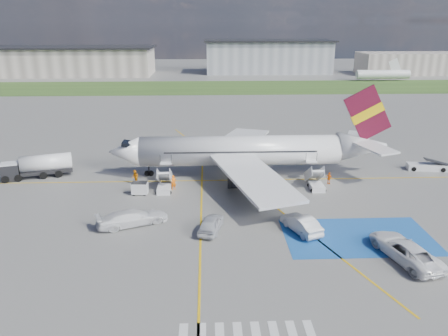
{
  "coord_description": "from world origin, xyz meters",
  "views": [
    {
      "loc": [
        -4.27,
        -40.8,
        19.54
      ],
      "look_at": [
        -2.37,
        6.62,
        3.5
      ],
      "focal_mm": 35.0,
      "sensor_mm": 36.0,
      "label": 1
    }
  ],
  "objects_px": {
    "belt_loader": "(427,167)",
    "van_white_a": "(405,247)",
    "fuel_tanker": "(38,168)",
    "van_white_b": "(132,215)",
    "gpu_cart": "(140,189)",
    "car_silver_a": "(211,223)",
    "car_silver_b": "(301,224)",
    "airliner": "(251,150)"
  },
  "relations": [
    {
      "from": "belt_loader",
      "to": "van_white_a",
      "type": "height_order",
      "value": "van_white_a"
    },
    {
      "from": "fuel_tanker",
      "to": "van_white_b",
      "type": "xyz_separation_m",
      "value": [
        14.63,
        -14.85,
        -0.2
      ]
    },
    {
      "from": "gpu_cart",
      "to": "van_white_a",
      "type": "distance_m",
      "value": 29.48
    },
    {
      "from": "car_silver_a",
      "to": "fuel_tanker",
      "type": "bearing_deg",
      "value": -21.38
    },
    {
      "from": "gpu_cart",
      "to": "car_silver_a",
      "type": "height_order",
      "value": "car_silver_a"
    },
    {
      "from": "gpu_cart",
      "to": "car_silver_b",
      "type": "relative_size",
      "value": 0.38
    },
    {
      "from": "gpu_cart",
      "to": "van_white_b",
      "type": "bearing_deg",
      "value": -82.94
    },
    {
      "from": "car_silver_a",
      "to": "van_white_b",
      "type": "bearing_deg",
      "value": 3.0
    },
    {
      "from": "airliner",
      "to": "car_silver_a",
      "type": "xyz_separation_m",
      "value": [
        -5.49,
        -16.23,
        -2.6
      ]
    },
    {
      "from": "gpu_cart",
      "to": "belt_loader",
      "type": "height_order",
      "value": "belt_loader"
    },
    {
      "from": "van_white_b",
      "to": "belt_loader",
      "type": "bearing_deg",
      "value": -89.19
    },
    {
      "from": "belt_loader",
      "to": "car_silver_b",
      "type": "distance_m",
      "value": 27.69
    },
    {
      "from": "airliner",
      "to": "van_white_a",
      "type": "distance_m",
      "value": 24.89
    },
    {
      "from": "car_silver_b",
      "to": "van_white_b",
      "type": "height_order",
      "value": "van_white_b"
    },
    {
      "from": "belt_loader",
      "to": "car_silver_a",
      "type": "distance_m",
      "value": 34.63
    },
    {
      "from": "car_silver_b",
      "to": "van_white_b",
      "type": "distance_m",
      "value": 16.78
    },
    {
      "from": "car_silver_b",
      "to": "fuel_tanker",
      "type": "bearing_deg",
      "value": -51.09
    },
    {
      "from": "car_silver_b",
      "to": "van_white_b",
      "type": "xyz_separation_m",
      "value": [
        -16.64,
        2.13,
        0.21
      ]
    },
    {
      "from": "car_silver_a",
      "to": "belt_loader",
      "type": "bearing_deg",
      "value": -135.17
    },
    {
      "from": "airliner",
      "to": "car_silver_b",
      "type": "height_order",
      "value": "airliner"
    },
    {
      "from": "airliner",
      "to": "car_silver_a",
      "type": "distance_m",
      "value": 17.33
    },
    {
      "from": "fuel_tanker",
      "to": "car_silver_a",
      "type": "height_order",
      "value": "fuel_tanker"
    },
    {
      "from": "airliner",
      "to": "fuel_tanker",
      "type": "bearing_deg",
      "value": 179.42
    },
    {
      "from": "fuel_tanker",
      "to": "car_silver_b",
      "type": "relative_size",
      "value": 1.76
    },
    {
      "from": "airliner",
      "to": "van_white_a",
      "type": "relative_size",
      "value": 6.22
    },
    {
      "from": "gpu_cart",
      "to": "van_white_b",
      "type": "height_order",
      "value": "van_white_b"
    },
    {
      "from": "belt_loader",
      "to": "van_white_a",
      "type": "relative_size",
      "value": 0.96
    },
    {
      "from": "van_white_a",
      "to": "airliner",
      "type": "bearing_deg",
      "value": -77.34
    },
    {
      "from": "belt_loader",
      "to": "car_silver_a",
      "type": "bearing_deg",
      "value": -141.98
    },
    {
      "from": "car_silver_b",
      "to": "van_white_a",
      "type": "height_order",
      "value": "van_white_a"
    },
    {
      "from": "car_silver_a",
      "to": "car_silver_b",
      "type": "height_order",
      "value": "car_silver_b"
    },
    {
      "from": "van_white_b",
      "to": "fuel_tanker",
      "type": "bearing_deg",
      "value": 22.95
    },
    {
      "from": "car_silver_b",
      "to": "belt_loader",
      "type": "bearing_deg",
      "value": -162.69
    },
    {
      "from": "van_white_b",
      "to": "airliner",
      "type": "bearing_deg",
      "value": -64.15
    },
    {
      "from": "belt_loader",
      "to": "van_white_a",
      "type": "xyz_separation_m",
      "value": [
        -13.39,
        -23.2,
        0.7
      ]
    },
    {
      "from": "fuel_tanker",
      "to": "gpu_cart",
      "type": "relative_size",
      "value": 4.63
    },
    {
      "from": "fuel_tanker",
      "to": "belt_loader",
      "type": "distance_m",
      "value": 52.52
    },
    {
      "from": "fuel_tanker",
      "to": "gpu_cart",
      "type": "bearing_deg",
      "value": -42.25
    },
    {
      "from": "airliner",
      "to": "van_white_b",
      "type": "relative_size",
      "value": 6.92
    },
    {
      "from": "belt_loader",
      "to": "van_white_a",
      "type": "bearing_deg",
      "value": -111.91
    },
    {
      "from": "van_white_a",
      "to": "van_white_b",
      "type": "bearing_deg",
      "value": -31.19
    },
    {
      "from": "gpu_cart",
      "to": "van_white_b",
      "type": "distance_m",
      "value": 8.18
    }
  ]
}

